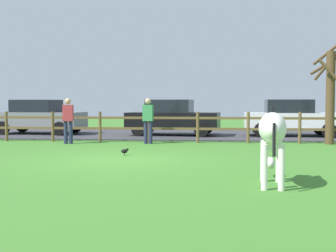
{
  "coord_description": "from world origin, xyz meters",
  "views": [
    {
      "loc": [
        2.3,
        -10.97,
        1.48
      ],
      "look_at": [
        1.18,
        0.75,
        0.84
      ],
      "focal_mm": 46.35,
      "sensor_mm": 36.0,
      "label": 1
    }
  ],
  "objects_px": {
    "zebra": "(272,134)",
    "parked_car_black": "(172,117)",
    "crow_on_grass": "(125,151)",
    "visitor_left_of_tree": "(68,119)",
    "parked_car_white": "(291,118)",
    "bare_tree": "(331,91)",
    "visitor_right_of_tree": "(148,119)",
    "parked_car_grey": "(39,117)"
  },
  "relations": [
    {
      "from": "bare_tree",
      "to": "visitor_left_of_tree",
      "type": "distance_m",
      "value": 9.42
    },
    {
      "from": "parked_car_grey",
      "to": "parked_car_white",
      "type": "xyz_separation_m",
      "value": [
        11.27,
        -0.25,
        0.0
      ]
    },
    {
      "from": "bare_tree",
      "to": "parked_car_white",
      "type": "distance_m",
      "value": 3.32
    },
    {
      "from": "parked_car_black",
      "to": "parked_car_white",
      "type": "xyz_separation_m",
      "value": [
        5.1,
        -0.0,
        0.0
      ]
    },
    {
      "from": "parked_car_grey",
      "to": "zebra",
      "type": "bearing_deg",
      "value": -51.82
    },
    {
      "from": "parked_car_grey",
      "to": "parked_car_white",
      "type": "distance_m",
      "value": 11.27
    },
    {
      "from": "parked_car_white",
      "to": "crow_on_grass",
      "type": "bearing_deg",
      "value": -129.75
    },
    {
      "from": "bare_tree",
      "to": "visitor_left_of_tree",
      "type": "bearing_deg",
      "value": -175.38
    },
    {
      "from": "parked_car_white",
      "to": "visitor_right_of_tree",
      "type": "xyz_separation_m",
      "value": [
        -5.68,
        -3.51,
        0.06
      ]
    },
    {
      "from": "visitor_right_of_tree",
      "to": "parked_car_white",
      "type": "bearing_deg",
      "value": 31.7
    },
    {
      "from": "zebra",
      "to": "visitor_left_of_tree",
      "type": "bearing_deg",
      "value": 130.35
    },
    {
      "from": "zebra",
      "to": "parked_car_grey",
      "type": "relative_size",
      "value": 0.47
    },
    {
      "from": "bare_tree",
      "to": "zebra",
      "type": "xyz_separation_m",
      "value": [
        -3.16,
        -8.03,
        -0.98
      ]
    },
    {
      "from": "parked_car_black",
      "to": "visitor_right_of_tree",
      "type": "height_order",
      "value": "visitor_right_of_tree"
    },
    {
      "from": "bare_tree",
      "to": "visitor_right_of_tree",
      "type": "xyz_separation_m",
      "value": [
        -6.48,
        -0.46,
        -1.0
      ]
    },
    {
      "from": "crow_on_grass",
      "to": "parked_car_white",
      "type": "relative_size",
      "value": 0.05
    },
    {
      "from": "parked_car_grey",
      "to": "crow_on_grass",
      "type": "bearing_deg",
      "value": -53.27
    },
    {
      "from": "parked_car_black",
      "to": "visitor_right_of_tree",
      "type": "bearing_deg",
      "value": -99.39
    },
    {
      "from": "bare_tree",
      "to": "parked_car_black",
      "type": "height_order",
      "value": "bare_tree"
    },
    {
      "from": "bare_tree",
      "to": "zebra",
      "type": "bearing_deg",
      "value": -111.47
    },
    {
      "from": "parked_car_white",
      "to": "zebra",
      "type": "bearing_deg",
      "value": -102.03
    },
    {
      "from": "crow_on_grass",
      "to": "parked_car_grey",
      "type": "relative_size",
      "value": 0.05
    },
    {
      "from": "zebra",
      "to": "visitor_left_of_tree",
      "type": "distance_m",
      "value": 9.55
    },
    {
      "from": "parked_car_grey",
      "to": "parked_car_black",
      "type": "bearing_deg",
      "value": -2.27
    },
    {
      "from": "parked_car_black",
      "to": "parked_car_white",
      "type": "distance_m",
      "value": 5.1
    },
    {
      "from": "visitor_right_of_tree",
      "to": "crow_on_grass",
      "type": "bearing_deg",
      "value": -92.62
    },
    {
      "from": "zebra",
      "to": "parked_car_black",
      "type": "distance_m",
      "value": 11.41
    },
    {
      "from": "zebra",
      "to": "crow_on_grass",
      "type": "bearing_deg",
      "value": 130.66
    },
    {
      "from": "parked_car_black",
      "to": "visitor_left_of_tree",
      "type": "xyz_separation_m",
      "value": [
        -3.44,
        -3.8,
        0.06
      ]
    },
    {
      "from": "zebra",
      "to": "parked_car_white",
      "type": "distance_m",
      "value": 11.33
    },
    {
      "from": "crow_on_grass",
      "to": "visitor_left_of_tree",
      "type": "height_order",
      "value": "visitor_left_of_tree"
    },
    {
      "from": "bare_tree",
      "to": "parked_car_grey",
      "type": "relative_size",
      "value": 0.91
    },
    {
      "from": "crow_on_grass",
      "to": "zebra",
      "type": "bearing_deg",
      "value": -49.34
    },
    {
      "from": "bare_tree",
      "to": "parked_car_black",
      "type": "xyz_separation_m",
      "value": [
        -5.9,
        3.05,
        -1.06
      ]
    },
    {
      "from": "parked_car_grey",
      "to": "visitor_left_of_tree",
      "type": "bearing_deg",
      "value": -56.05
    },
    {
      "from": "crow_on_grass",
      "to": "visitor_left_of_tree",
      "type": "bearing_deg",
      "value": 129.96
    },
    {
      "from": "bare_tree",
      "to": "parked_car_white",
      "type": "relative_size",
      "value": 0.93
    },
    {
      "from": "crow_on_grass",
      "to": "parked_car_black",
      "type": "bearing_deg",
      "value": 83.98
    },
    {
      "from": "parked_car_grey",
      "to": "visitor_left_of_tree",
      "type": "distance_m",
      "value": 4.88
    },
    {
      "from": "parked_car_white",
      "to": "visitor_right_of_tree",
      "type": "height_order",
      "value": "visitor_right_of_tree"
    },
    {
      "from": "visitor_left_of_tree",
      "to": "visitor_right_of_tree",
      "type": "height_order",
      "value": "same"
    },
    {
      "from": "zebra",
      "to": "crow_on_grass",
      "type": "height_order",
      "value": "zebra"
    }
  ]
}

